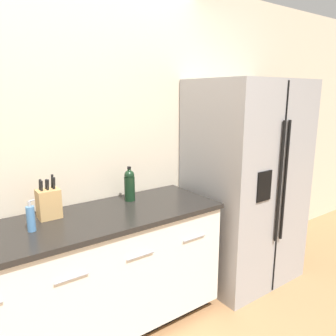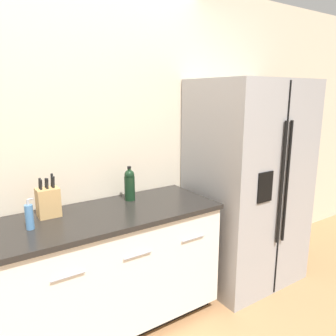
{
  "view_description": "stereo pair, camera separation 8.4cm",
  "coord_description": "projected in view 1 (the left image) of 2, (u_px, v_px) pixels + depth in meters",
  "views": [
    {
      "loc": [
        -0.67,
        -1.28,
        1.71
      ],
      "look_at": [
        0.76,
        0.7,
        1.15
      ],
      "focal_mm": 35.0,
      "sensor_mm": 36.0,
      "label": 1
    },
    {
      "loc": [
        -0.6,
        -1.33,
        1.71
      ],
      "look_at": [
        0.76,
        0.7,
        1.15
      ],
      "focal_mm": 35.0,
      "sensor_mm": 36.0,
      "label": 2
    }
  ],
  "objects": [
    {
      "name": "wall_back",
      "position": [
        53.0,
        153.0,
        2.31
      ],
      "size": [
        10.0,
        0.05,
        2.6
      ],
      "color": "beige",
      "rests_on": "ground_plane"
    },
    {
      "name": "counter_unit",
      "position": [
        89.0,
        277.0,
        2.28
      ],
      "size": [
        1.91,
        0.64,
        0.9
      ],
      "color": "black",
      "rests_on": "ground_plane"
    },
    {
      "name": "refrigerator",
      "position": [
        245.0,
        183.0,
        2.98
      ],
      "size": [
        0.95,
        0.77,
        1.83
      ],
      "color": "#9E9EA0",
      "rests_on": "ground_plane"
    },
    {
      "name": "knife_block",
      "position": [
        49.0,
        203.0,
        2.16
      ],
      "size": [
        0.14,
        0.12,
        0.29
      ],
      "color": "tan",
      "rests_on": "counter_unit"
    },
    {
      "name": "wine_bottle",
      "position": [
        130.0,
        185.0,
        2.51
      ],
      "size": [
        0.08,
        0.08,
        0.27
      ],
      "color": "black",
      "rests_on": "counter_unit"
    },
    {
      "name": "soap_dispenser",
      "position": [
        31.0,
        218.0,
        1.95
      ],
      "size": [
        0.05,
        0.05,
        0.19
      ],
      "color": "#4C7FB2",
      "rests_on": "counter_unit"
    }
  ]
}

